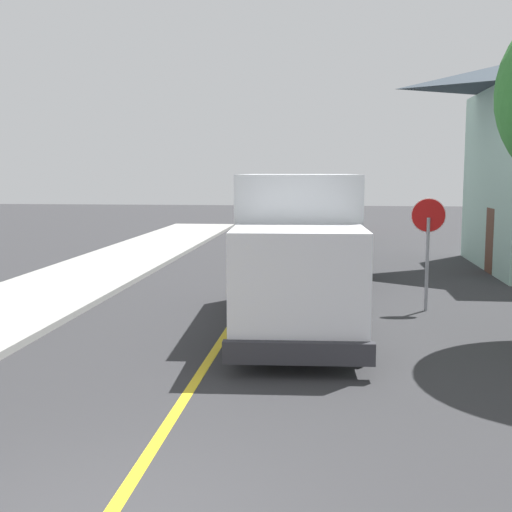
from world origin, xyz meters
TOP-DOWN VIEW (x-y plane):
  - centre_line_yellow at (0.00, 10.00)m, footprint 0.16×56.00m
  - box_truck at (1.39, 8.60)m, footprint 2.78×7.30m
  - parked_car_near at (2.00, 14.57)m, footprint 1.86×4.42m
  - parked_car_mid at (2.38, 20.37)m, footprint 1.98×4.47m
  - parked_car_far at (2.24, 26.04)m, footprint 1.97×4.47m
  - parked_car_furthest at (2.15, 32.75)m, footprint 1.87×4.43m
  - stop_sign at (4.34, 10.33)m, footprint 0.80×0.10m

SIDE VIEW (x-z plane):
  - centre_line_yellow at x=0.00m, z-range 0.00..0.01m
  - parked_car_near at x=2.00m, z-range -0.04..1.63m
  - parked_car_mid at x=2.38m, z-range -0.04..1.63m
  - parked_car_far at x=2.24m, z-range -0.04..1.63m
  - parked_car_furthest at x=2.15m, z-range -0.04..1.63m
  - box_truck at x=1.39m, z-range 0.17..3.37m
  - stop_sign at x=4.34m, z-range 0.53..3.18m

